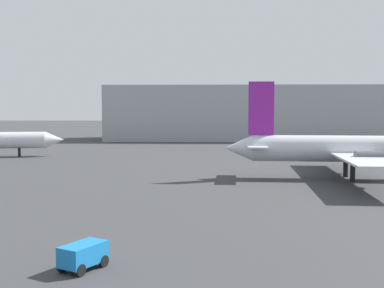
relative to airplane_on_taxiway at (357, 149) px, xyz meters
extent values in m
cylinder|color=silver|center=(0.37, -0.02, 0.01)|extent=(24.11, 4.27, 2.98)
cone|color=silver|center=(-13.24, 0.72, 0.01)|extent=(3.43, 3.15, 2.98)
cube|color=silver|center=(-0.82, 0.04, -0.44)|extent=(6.33, 29.04, 0.22)
cube|color=silver|center=(-11.15, 0.60, 0.31)|extent=(2.58, 7.71, 0.14)
cube|color=purple|center=(-10.70, 0.58, 4.53)|extent=(2.91, 0.43, 6.07)
cylinder|color=#4C4C54|center=(0.19, 5.47, -0.59)|extent=(2.80, 1.77, 1.63)
cylinder|color=#4C4C54|center=(-0.40, -5.46, -0.59)|extent=(2.80, 1.77, 1.63)
cube|color=black|center=(-0.72, 1.85, -2.45)|extent=(0.48, 0.48, 1.94)
cube|color=black|center=(-0.92, -1.76, -2.45)|extent=(0.48, 0.48, 1.94)
cone|color=silver|center=(-42.28, 25.61, -0.71)|extent=(3.43, 3.21, 2.71)
cube|color=black|center=(-47.87, 24.56, -2.74)|extent=(0.45, 0.45, 1.36)
cube|color=#1972BF|center=(-22.78, -32.55, -2.62)|extent=(2.28, 2.73, 1.00)
cylinder|color=black|center=(-22.67, -33.57, -3.12)|extent=(0.46, 0.62, 0.60)
cylinder|color=black|center=(-23.70, -33.01, -3.12)|extent=(0.46, 0.62, 0.60)
cylinder|color=black|center=(-21.87, -32.09, -3.12)|extent=(0.46, 0.62, 0.60)
cylinder|color=black|center=(-22.90, -31.54, -3.12)|extent=(0.46, 0.62, 0.60)
cube|color=#999EA3|center=(-3.26, 70.96, 3.28)|extent=(77.14, 21.18, 13.39)
camera|label=1|loc=(-16.53, -56.77, 4.60)|focal=47.04mm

